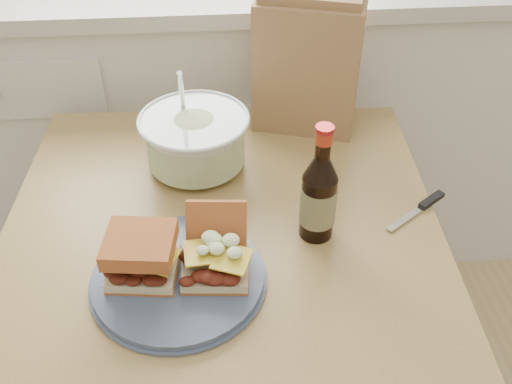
{
  "coord_description": "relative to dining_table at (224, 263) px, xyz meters",
  "views": [
    {
      "loc": [
        0.06,
        0.08,
        1.48
      ],
      "look_at": [
        0.13,
        0.9,
        0.79
      ],
      "focal_mm": 40.0,
      "sensor_mm": 36.0,
      "label": 1
    }
  ],
  "objects": [
    {
      "name": "plate",
      "position": [
        -0.08,
        -0.14,
        0.11
      ],
      "size": [
        0.3,
        0.3,
        0.02
      ],
      "primitive_type": "cylinder",
      "color": "#44536F",
      "rests_on": "dining_table"
    },
    {
      "name": "cabinet_run",
      "position": [
        -0.06,
        0.81,
        -0.14
      ],
      "size": [
        2.5,
        0.64,
        0.94
      ],
      "color": "silver",
      "rests_on": "ground"
    },
    {
      "name": "paper_bag",
      "position": [
        0.22,
        0.37,
        0.26
      ],
      "size": [
        0.27,
        0.21,
        0.31
      ],
      "primitive_type": "cube",
      "rotation": [
        0.0,
        0.0,
        -0.29
      ],
      "color": "#976E49",
      "rests_on": "dining_table"
    },
    {
      "name": "knife",
      "position": [
        0.41,
        0.02,
        0.11
      ],
      "size": [
        0.15,
        0.11,
        0.01
      ],
      "rotation": [
        0.0,
        0.0,
        0.62
      ],
      "color": "silver",
      "rests_on": "dining_table"
    },
    {
      "name": "dining_table",
      "position": [
        0.0,
        0.0,
        0.0
      ],
      "size": [
        0.89,
        0.89,
        0.71
      ],
      "rotation": [
        0.0,
        0.0,
        -0.05
      ],
      "color": "#A98950",
      "rests_on": "ground"
    },
    {
      "name": "beer_bottle",
      "position": [
        0.18,
        -0.03,
        0.2
      ],
      "size": [
        0.07,
        0.07,
        0.24
      ],
      "rotation": [
        0.0,
        0.0,
        -0.19
      ],
      "color": "black",
      "rests_on": "dining_table"
    },
    {
      "name": "sandwich_right",
      "position": [
        -0.01,
        -0.12,
        0.16
      ],
      "size": [
        0.12,
        0.17,
        0.1
      ],
      "rotation": [
        0.0,
        0.0,
        -0.09
      ],
      "color": "beige",
      "rests_on": "plate"
    },
    {
      "name": "coleslaw_bowl",
      "position": [
        -0.05,
        0.2,
        0.17
      ],
      "size": [
        0.24,
        0.24,
        0.24
      ],
      "color": "white",
      "rests_on": "dining_table"
    },
    {
      "name": "sandwich_left",
      "position": [
        -0.14,
        -0.13,
        0.17
      ],
      "size": [
        0.13,
        0.12,
        0.09
      ],
      "rotation": [
        0.0,
        0.0,
        -0.12
      ],
      "color": "beige",
      "rests_on": "plate"
    }
  ]
}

